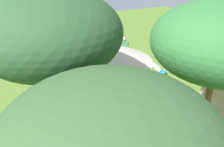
{
  "coord_description": "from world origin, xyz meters",
  "views": [
    {
      "loc": [
        6.01,
        10.98,
        6.41
      ],
      "look_at": [
        0.55,
        0.75,
        1.0
      ],
      "focal_mm": 39.89,
      "sensor_mm": 36.0,
      "label": 1
    }
  ],
  "objects_px": {
    "acacia_tree_right_background": "(219,42)",
    "patio_chair_west_end": "(85,92)",
    "shade_umbrella": "(106,52)",
    "standing_watcher": "(124,47)",
    "striped_lounge_chair": "(159,71)",
    "acacia_tree_far_lawn": "(110,146)",
    "patio_chair_east_end": "(109,113)",
    "patio_chair_near_lawn": "(126,91)",
    "zebra_by_umbrella": "(63,68)",
    "guest_beside_umbrella": "(102,74)",
    "zebra_nearest_camera": "(100,59)",
    "acacia_tree_left_background": "(49,33)",
    "patio_dining_table": "(107,96)"
  },
  "relations": [
    {
      "from": "patio_chair_near_lawn",
      "to": "acacia_tree_right_background",
      "type": "bearing_deg",
      "value": 159.36
    },
    {
      "from": "acacia_tree_right_background",
      "to": "acacia_tree_left_background",
      "type": "height_order",
      "value": "acacia_tree_left_background"
    },
    {
      "from": "striped_lounge_chair",
      "to": "acacia_tree_far_lawn",
      "type": "bearing_deg",
      "value": 9.57
    },
    {
      "from": "acacia_tree_right_background",
      "to": "zebra_nearest_camera",
      "type": "bearing_deg",
      "value": -97.4
    },
    {
      "from": "shade_umbrella",
      "to": "standing_watcher",
      "type": "bearing_deg",
      "value": -128.45
    },
    {
      "from": "zebra_by_umbrella",
      "to": "acacia_tree_right_background",
      "type": "height_order",
      "value": "acacia_tree_right_background"
    },
    {
      "from": "shade_umbrella",
      "to": "acacia_tree_left_background",
      "type": "height_order",
      "value": "acacia_tree_left_background"
    },
    {
      "from": "shade_umbrella",
      "to": "acacia_tree_left_background",
      "type": "xyz_separation_m",
      "value": [
        2.9,
        2.43,
        1.79
      ]
    },
    {
      "from": "zebra_by_umbrella",
      "to": "acacia_tree_far_lawn",
      "type": "relative_size",
      "value": 0.47
    },
    {
      "from": "patio_chair_west_end",
      "to": "acacia_tree_right_background",
      "type": "bearing_deg",
      "value": 65.74
    },
    {
      "from": "striped_lounge_chair",
      "to": "acacia_tree_left_background",
      "type": "relative_size",
      "value": 0.16
    },
    {
      "from": "guest_beside_umbrella",
      "to": "zebra_nearest_camera",
      "type": "distance_m",
      "value": 2.2
    },
    {
      "from": "patio_chair_west_end",
      "to": "standing_watcher",
      "type": "distance_m",
      "value": 5.53
    },
    {
      "from": "guest_beside_umbrella",
      "to": "acacia_tree_left_background",
      "type": "xyz_separation_m",
      "value": [
        3.45,
        4.03,
        3.62
      ]
    },
    {
      "from": "patio_chair_west_end",
      "to": "striped_lounge_chair",
      "type": "xyz_separation_m",
      "value": [
        -5.08,
        -0.79,
        -0.26
      ]
    },
    {
      "from": "standing_watcher",
      "to": "zebra_nearest_camera",
      "type": "relative_size",
      "value": 0.82
    },
    {
      "from": "zebra_nearest_camera",
      "to": "acacia_tree_left_background",
      "type": "distance_m",
      "value": 8.28
    },
    {
      "from": "patio_dining_table",
      "to": "shade_umbrella",
      "type": "bearing_deg",
      "value": 63.43
    },
    {
      "from": "patio_chair_west_end",
      "to": "shade_umbrella",
      "type": "bearing_deg",
      "value": 90.0
    },
    {
      "from": "patio_chair_near_lawn",
      "to": "acacia_tree_right_background",
      "type": "relative_size",
      "value": 0.16
    },
    {
      "from": "acacia_tree_right_background",
      "to": "guest_beside_umbrella",
      "type": "bearing_deg",
      "value": -92.41
    },
    {
      "from": "zebra_nearest_camera",
      "to": "patio_chair_east_end",
      "type": "bearing_deg",
      "value": 174.64
    },
    {
      "from": "striped_lounge_chair",
      "to": "zebra_by_umbrella",
      "type": "height_order",
      "value": "zebra_by_umbrella"
    },
    {
      "from": "shade_umbrella",
      "to": "standing_watcher",
      "type": "height_order",
      "value": "shade_umbrella"
    },
    {
      "from": "patio_chair_west_end",
      "to": "acacia_tree_right_background",
      "type": "distance_m",
      "value": 7.52
    },
    {
      "from": "zebra_nearest_camera",
      "to": "acacia_tree_left_background",
      "type": "bearing_deg",
      "value": 160.88
    },
    {
      "from": "zebra_nearest_camera",
      "to": "zebra_by_umbrella",
      "type": "height_order",
      "value": "zebra_by_umbrella"
    },
    {
      "from": "shade_umbrella",
      "to": "acacia_tree_right_background",
      "type": "distance_m",
      "value": 5.52
    },
    {
      "from": "acacia_tree_left_background",
      "to": "patio_chair_west_end",
      "type": "bearing_deg",
      "value": -123.31
    },
    {
      "from": "striped_lounge_chair",
      "to": "zebra_nearest_camera",
      "type": "xyz_separation_m",
      "value": [
        3.03,
        -1.83,
        0.69
      ]
    },
    {
      "from": "patio_chair_near_lawn",
      "to": "standing_watcher",
      "type": "height_order",
      "value": "standing_watcher"
    },
    {
      "from": "patio_dining_table",
      "to": "zebra_by_umbrella",
      "type": "bearing_deg",
      "value": -71.93
    },
    {
      "from": "guest_beside_umbrella",
      "to": "striped_lounge_chair",
      "type": "height_order",
      "value": "guest_beside_umbrella"
    },
    {
      "from": "shade_umbrella",
      "to": "zebra_nearest_camera",
      "type": "bearing_deg",
      "value": -111.13
    },
    {
      "from": "patio_chair_east_end",
      "to": "patio_chair_near_lawn",
      "type": "height_order",
      "value": "same"
    },
    {
      "from": "patio_chair_west_end",
      "to": "patio_chair_east_end",
      "type": "height_order",
      "value": "same"
    },
    {
      "from": "acacia_tree_right_background",
      "to": "acacia_tree_far_lawn",
      "type": "relative_size",
      "value": 1.14
    },
    {
      "from": "acacia_tree_right_background",
      "to": "patio_chair_west_end",
      "type": "bearing_deg",
      "value": -81.76
    },
    {
      "from": "patio_dining_table",
      "to": "striped_lounge_chair",
      "type": "xyz_separation_m",
      "value": [
        -4.43,
        -1.8,
        -0.4
      ]
    },
    {
      "from": "shade_umbrella",
      "to": "patio_chair_west_end",
      "type": "relative_size",
      "value": 4.43
    },
    {
      "from": "guest_beside_umbrella",
      "to": "zebra_by_umbrella",
      "type": "relative_size",
      "value": 0.7
    },
    {
      "from": "patio_chair_east_end",
      "to": "acacia_tree_right_background",
      "type": "relative_size",
      "value": 0.16
    },
    {
      "from": "zebra_by_umbrella",
      "to": "acacia_tree_left_background",
      "type": "xyz_separation_m",
      "value": [
        1.89,
        5.55,
        3.57
      ]
    },
    {
      "from": "striped_lounge_chair",
      "to": "acacia_tree_far_lawn",
      "type": "height_order",
      "value": "acacia_tree_far_lawn"
    },
    {
      "from": "acacia_tree_far_lawn",
      "to": "acacia_tree_left_background",
      "type": "xyz_separation_m",
      "value": [
        -0.17,
        -3.78,
        0.8
      ]
    },
    {
      "from": "striped_lounge_chair",
      "to": "acacia_tree_left_background",
      "type": "distance_m",
      "value": 9.52
    },
    {
      "from": "patio_chair_near_lawn",
      "to": "zebra_by_umbrella",
      "type": "xyz_separation_m",
      "value": [
        2.19,
        -2.89,
        0.51
      ]
    },
    {
      "from": "acacia_tree_left_background",
      "to": "zebra_nearest_camera",
      "type": "bearing_deg",
      "value": -125.41
    },
    {
      "from": "acacia_tree_left_background",
      "to": "shade_umbrella",
      "type": "bearing_deg",
      "value": -140.08
    },
    {
      "from": "shade_umbrella",
      "to": "acacia_tree_left_background",
      "type": "relative_size",
      "value": 0.69
    }
  ]
}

